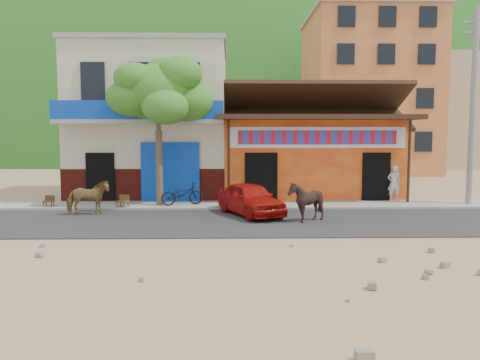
% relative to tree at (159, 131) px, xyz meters
% --- Properties ---
extents(ground, '(120.00, 120.00, 0.00)m').
position_rel_tree_xyz_m(ground, '(4.60, -5.80, -3.12)').
color(ground, '#9E825B').
rests_on(ground, ground).
extents(road, '(60.00, 5.00, 0.04)m').
position_rel_tree_xyz_m(road, '(4.60, -3.30, -3.10)').
color(road, '#28282B').
rests_on(road, ground).
extents(sidewalk, '(60.00, 2.00, 0.12)m').
position_rel_tree_xyz_m(sidewalk, '(4.60, 0.20, -3.06)').
color(sidewalk, gray).
rests_on(sidewalk, ground).
extents(dance_club, '(8.00, 6.00, 3.60)m').
position_rel_tree_xyz_m(dance_club, '(6.60, 4.20, -1.32)').
color(dance_club, orange).
rests_on(dance_club, ground).
extents(cafe_building, '(7.00, 6.00, 7.00)m').
position_rel_tree_xyz_m(cafe_building, '(-0.90, 4.20, 0.38)').
color(cafe_building, beige).
rests_on(cafe_building, ground).
extents(apartment_front, '(9.00, 9.00, 12.00)m').
position_rel_tree_xyz_m(apartment_front, '(13.60, 18.20, 2.88)').
color(apartment_front, '#CC723F').
rests_on(apartment_front, ground).
extents(apartment_rear, '(8.00, 8.00, 10.00)m').
position_rel_tree_xyz_m(apartment_rear, '(22.60, 24.20, 1.88)').
color(apartment_rear, tan).
rests_on(apartment_rear, ground).
extents(hillside, '(100.00, 40.00, 24.00)m').
position_rel_tree_xyz_m(hillside, '(4.60, 64.20, 8.88)').
color(hillside, '#194C14').
rests_on(hillside, ground).
extents(tree, '(3.00, 3.00, 6.00)m').
position_rel_tree_xyz_m(tree, '(0.00, 0.00, 0.00)').
color(tree, '#2D721E').
rests_on(tree, sidewalk).
extents(utility_pole, '(0.24, 0.24, 8.00)m').
position_rel_tree_xyz_m(utility_pole, '(12.80, 0.20, 1.00)').
color(utility_pole, gray).
rests_on(utility_pole, sidewalk).
extents(cow_tan, '(1.63, 1.08, 1.27)m').
position_rel_tree_xyz_m(cow_tan, '(-2.33, -1.88, -2.45)').
color(cow_tan, olive).
rests_on(cow_tan, road).
extents(cow_dark, '(1.38, 1.26, 1.37)m').
position_rel_tree_xyz_m(cow_dark, '(5.41, -3.41, -2.39)').
color(cow_dark, black).
rests_on(cow_dark, road).
extents(red_car, '(2.74, 3.77, 1.19)m').
position_rel_tree_xyz_m(red_car, '(3.60, -2.00, -2.48)').
color(red_car, '#AC110C').
rests_on(red_car, road).
extents(scooter, '(1.82, 1.10, 0.90)m').
position_rel_tree_xyz_m(scooter, '(0.92, -0.03, -2.55)').
color(scooter, black).
rests_on(scooter, sidewalk).
extents(pedestrian, '(0.58, 0.40, 1.55)m').
position_rel_tree_xyz_m(pedestrian, '(9.90, 0.90, -2.23)').
color(pedestrian, silver).
rests_on(pedestrian, sidewalk).
extents(cafe_chair_left, '(0.50, 0.50, 0.88)m').
position_rel_tree_xyz_m(cafe_chair_left, '(-1.40, -0.50, -2.56)').
color(cafe_chair_left, '#52391B').
rests_on(cafe_chair_left, sidewalk).
extents(cafe_chair_right, '(0.39, 0.39, 0.79)m').
position_rel_tree_xyz_m(cafe_chair_right, '(-4.40, -0.24, -2.60)').
color(cafe_chair_right, '#52281B').
rests_on(cafe_chair_right, sidewalk).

